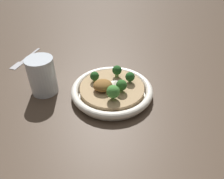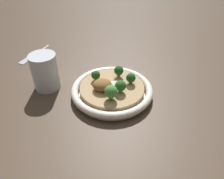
# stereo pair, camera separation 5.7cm
# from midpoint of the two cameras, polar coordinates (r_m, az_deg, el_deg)

# --- Properties ---
(ground_plane) EXTENTS (6.00, 6.00, 0.00)m
(ground_plane) POSITION_cam_midpoint_polar(r_m,az_deg,el_deg) (0.69, 2.37, -1.46)
(ground_plane) COLOR #47382B
(risotto_bowl) EXTENTS (0.25, 0.25, 0.03)m
(risotto_bowl) POSITION_cam_midpoint_polar(r_m,az_deg,el_deg) (0.68, 2.41, -0.29)
(risotto_bowl) COLOR silver
(risotto_bowl) RESTS_ON ground_plane
(cheese_sprinkle) EXTENTS (0.04, 0.04, 0.01)m
(cheese_sprinkle) POSITION_cam_midpoint_polar(r_m,az_deg,el_deg) (0.68, 3.51, 1.75)
(cheese_sprinkle) COLOR white
(cheese_sprinkle) RESTS_ON risotto_bowl
(crispy_onion_garnish) EXTENTS (0.06, 0.05, 0.03)m
(crispy_onion_garnish) POSITION_cam_midpoint_polar(r_m,az_deg,el_deg) (0.65, -0.06, 1.15)
(crispy_onion_garnish) COLOR brown
(crispy_onion_garnish) RESTS_ON risotto_bowl
(broccoli_back) EXTENTS (0.03, 0.03, 0.04)m
(broccoli_back) POSITION_cam_midpoint_polar(r_m,az_deg,el_deg) (0.70, 4.12, 4.82)
(broccoli_back) COLOR #759E4C
(broccoli_back) RESTS_ON risotto_bowl
(broccoli_back_right) EXTENTS (0.03, 0.03, 0.04)m
(broccoli_back_right) POSITION_cam_midpoint_polar(r_m,az_deg,el_deg) (0.68, 7.36, 2.90)
(broccoli_back_right) COLOR #668E47
(broccoli_back_right) RESTS_ON risotto_bowl
(broccoli_left) EXTENTS (0.03, 0.03, 0.03)m
(broccoli_left) POSITION_cam_midpoint_polar(r_m,az_deg,el_deg) (0.69, -1.90, 3.65)
(broccoli_left) COLOR #84A856
(broccoli_left) RESTS_ON risotto_bowl
(broccoli_front_left) EXTENTS (0.04, 0.04, 0.05)m
(broccoli_front_left) POSITION_cam_midpoint_polar(r_m,az_deg,el_deg) (0.61, 2.40, -0.70)
(broccoli_front_left) COLOR #759E4C
(broccoli_front_left) RESTS_ON risotto_bowl
(broccoli_front) EXTENTS (0.03, 0.03, 0.04)m
(broccoli_front) POSITION_cam_midpoint_polar(r_m,az_deg,el_deg) (0.64, 4.84, 0.85)
(broccoli_front) COLOR #759E4C
(broccoli_front) RESTS_ON risotto_bowl
(drinking_glass) EXTENTS (0.08, 0.08, 0.12)m
(drinking_glass) POSITION_cam_midpoint_polar(r_m,az_deg,el_deg) (0.72, -14.91, 4.43)
(drinking_glass) COLOR silver
(drinking_glass) RESTS_ON ground_plane
(fork_utensil) EXTENTS (0.10, 0.17, 0.00)m
(fork_utensil) POSITION_cam_midpoint_polar(r_m,az_deg,el_deg) (0.95, -18.46, 8.30)
(fork_utensil) COLOR #B7B7BC
(fork_utensil) RESTS_ON ground_plane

